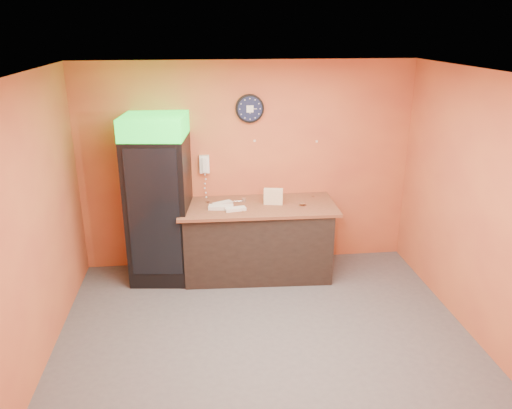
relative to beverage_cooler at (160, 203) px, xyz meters
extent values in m
plane|color=#47474C|center=(1.17, -1.60, -1.06)|extent=(4.50, 4.50, 0.00)
cube|color=#D4703B|center=(1.17, 0.40, 0.34)|extent=(4.50, 0.02, 2.80)
cube|color=#D4703B|center=(-1.08, -1.60, 0.34)|extent=(0.02, 4.00, 2.80)
cube|color=#D4703B|center=(3.42, -1.60, 0.34)|extent=(0.02, 4.00, 2.80)
cube|color=white|center=(1.17, -1.60, 1.74)|extent=(4.50, 4.00, 0.02)
cube|color=black|center=(-0.01, 0.05, -0.11)|extent=(0.85, 0.85, 1.91)
cube|color=green|center=(-0.01, 0.05, 0.98)|extent=(0.85, 0.85, 0.27)
cube|color=black|center=(0.04, -0.34, -0.03)|extent=(0.63, 0.09, 1.63)
cube|color=black|center=(1.26, -0.02, -0.59)|extent=(1.95, 0.94, 0.95)
cylinder|color=black|center=(1.21, 0.37, 1.12)|extent=(0.37, 0.05, 0.37)
cylinder|color=#0F1433|center=(1.21, 0.35, 1.12)|extent=(0.32, 0.01, 0.32)
cube|color=white|center=(1.21, 0.34, 1.12)|extent=(0.09, 0.00, 0.09)
cube|color=white|center=(0.59, 0.35, 0.39)|extent=(0.13, 0.08, 0.24)
cube|color=white|center=(0.59, 0.30, 0.39)|extent=(0.05, 0.04, 0.19)
cube|color=brown|center=(1.26, -0.02, -0.09)|extent=(2.07, 0.98, 0.04)
cube|color=#F3E6BD|center=(1.47, -0.02, -0.05)|extent=(0.26, 0.13, 0.05)
cube|color=#F3E6BD|center=(1.47, -0.02, 0.01)|extent=(0.26, 0.13, 0.05)
cube|color=#F3E6BD|center=(1.47, -0.02, 0.06)|extent=(0.26, 0.13, 0.05)
cube|color=#F3E6BD|center=(1.47, -0.02, 0.11)|extent=(0.26, 0.13, 0.05)
cube|color=silver|center=(0.78, -0.13, -0.05)|extent=(0.33, 0.17, 0.04)
cube|color=silver|center=(0.96, -0.21, -0.05)|extent=(0.28, 0.15, 0.04)
cube|color=silver|center=(0.81, 0.02, -0.05)|extent=(0.28, 0.21, 0.04)
cylinder|color=silver|center=(1.09, 0.11, -0.05)|extent=(0.05, 0.05, 0.05)
camera|label=1|loc=(0.54, -6.12, 2.15)|focal=35.00mm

